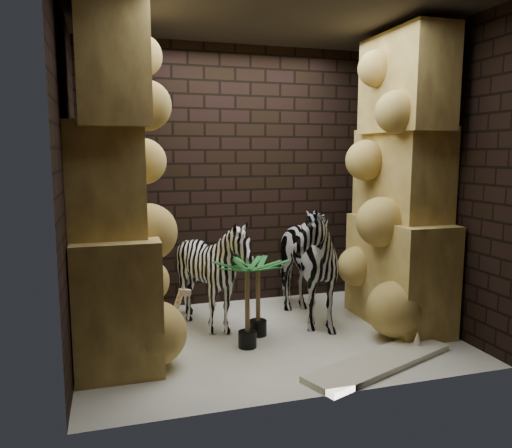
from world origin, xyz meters
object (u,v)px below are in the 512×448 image
object	(u,v)px
zebra_right	(297,251)
surfboard	(380,362)
palm_front	(258,298)
zebra_left	(213,279)
palm_back	(247,304)
giraffe_toy	(161,322)

from	to	relation	value
zebra_right	surfboard	size ratio (longest dim) A/B	1.00
zebra_right	palm_front	world-z (taller)	zebra_right
zebra_left	palm_back	world-z (taller)	zebra_left
surfboard	zebra_left	bearing A→B (deg)	112.66
zebra_right	palm_front	size ratio (longest dim) A/B	1.98
palm_front	surfboard	bearing A→B (deg)	-50.50
zebra_left	palm_back	bearing A→B (deg)	-45.42
giraffe_toy	palm_front	bearing A→B (deg)	9.09
zebra_right	palm_front	distance (m)	0.70
zebra_right	zebra_left	distance (m)	0.94
giraffe_toy	surfboard	bearing A→B (deg)	-28.37
giraffe_toy	surfboard	size ratio (longest dim) A/B	0.43
giraffe_toy	palm_front	xyz separation A→B (m)	(0.97, 0.29, 0.06)
giraffe_toy	palm_back	xyz separation A→B (m)	(0.79, 0.03, 0.09)
palm_back	giraffe_toy	bearing A→B (deg)	-178.16
giraffe_toy	palm_front	world-z (taller)	palm_front
zebra_left	surfboard	bearing A→B (deg)	-23.21
zebra_left	palm_front	distance (m)	0.50
zebra_left	palm_back	size ratio (longest dim) A/B	1.42
palm_front	palm_back	bearing A→B (deg)	-124.52
palm_back	palm_front	bearing A→B (deg)	55.48
palm_back	surfboard	size ratio (longest dim) A/B	0.54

